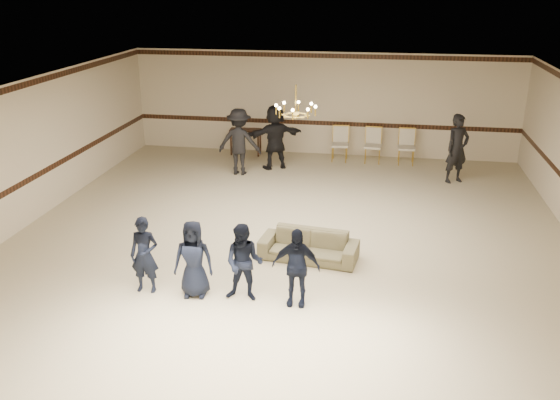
{
  "coord_description": "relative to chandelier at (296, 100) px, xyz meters",
  "views": [
    {
      "loc": [
        1.76,
        -11.17,
        5.26
      ],
      "look_at": [
        -0.08,
        -0.5,
        1.18
      ],
      "focal_mm": 37.7,
      "sensor_mm": 36.0,
      "label": 1
    }
  ],
  "objects": [
    {
      "name": "boy_a",
      "position": [
        -2.18,
        -3.37,
        -2.17
      ],
      "size": [
        0.52,
        0.35,
        1.4
      ],
      "primitive_type": "imported",
      "rotation": [
        0.0,
        0.0,
        0.04
      ],
      "color": "black",
      "rests_on": "floor"
    },
    {
      "name": "banquet_chair_mid",
      "position": [
        1.61,
        5.29,
        -2.35
      ],
      "size": [
        0.55,
        0.55,
        1.04
      ],
      "primitive_type": null,
      "rotation": [
        0.0,
        0.0,
        -0.1
      ],
      "color": "beige",
      "rests_on": "floor"
    },
    {
      "name": "adult_left",
      "position": [
        -2.11,
        3.52,
        -1.93
      ],
      "size": [
        1.24,
        0.73,
        1.89
      ],
      "primitive_type": "imported",
      "rotation": [
        0.0,
        0.0,
        3.12
      ],
      "color": "black",
      "rests_on": "floor"
    },
    {
      "name": "crown_molding",
      "position": [
        0.0,
        5.99,
        0.21
      ],
      "size": [
        12.0,
        0.02,
        0.14
      ],
      "primitive_type": "cube",
      "color": "#3A1E11",
      "rests_on": "wall_back"
    },
    {
      "name": "room",
      "position": [
        0.0,
        -1.0,
        -1.28
      ],
      "size": [
        12.01,
        14.01,
        3.21
      ],
      "color": "#BEB492",
      "rests_on": "ground"
    },
    {
      "name": "adult_right",
      "position": [
        3.89,
        3.82,
        -1.93
      ],
      "size": [
        0.82,
        0.74,
        1.89
      ],
      "primitive_type": "imported",
      "rotation": [
        0.0,
        0.0,
        0.54
      ],
      "color": "black",
      "rests_on": "floor"
    },
    {
      "name": "settee",
      "position": [
        0.52,
        -1.61,
        -2.59
      ],
      "size": [
        2.02,
        1.0,
        0.57
      ],
      "primitive_type": "imported",
      "rotation": [
        0.0,
        0.0,
        -0.13
      ],
      "color": "#666144",
      "rests_on": "floor"
    },
    {
      "name": "boy_b",
      "position": [
        -1.28,
        -3.37,
        -2.17
      ],
      "size": [
        0.73,
        0.51,
        1.4
      ],
      "primitive_type": "imported",
      "rotation": [
        0.0,
        0.0,
        0.1
      ],
      "color": "black",
      "rests_on": "floor"
    },
    {
      "name": "chair_rail",
      "position": [
        0.0,
        5.99,
        -1.88
      ],
      "size": [
        12.0,
        0.02,
        0.14
      ],
      "primitive_type": "cube",
      "color": "#3A1E11",
      "rests_on": "wall_back"
    },
    {
      "name": "adult_mid",
      "position": [
        -1.21,
        4.22,
        -1.93
      ],
      "size": [
        1.81,
        1.34,
        1.89
      ],
      "primitive_type": "imported",
      "rotation": [
        0.0,
        0.0,
        3.64
      ],
      "color": "black",
      "rests_on": "floor"
    },
    {
      "name": "boy_c",
      "position": [
        -0.38,
        -3.37,
        -2.17
      ],
      "size": [
        0.69,
        0.54,
        1.4
      ],
      "primitive_type": "imported",
      "rotation": [
        0.0,
        0.0,
        -0.01
      ],
      "color": "black",
      "rests_on": "floor"
    },
    {
      "name": "banquet_chair_left",
      "position": [
        0.61,
        5.29,
        -2.35
      ],
      "size": [
        0.54,
        0.54,
        1.04
      ],
      "primitive_type": null,
      "rotation": [
        0.0,
        0.0,
        0.08
      ],
      "color": "beige",
      "rests_on": "floor"
    },
    {
      "name": "console_table",
      "position": [
        -2.39,
        5.49,
        -2.46
      ],
      "size": [
        1.01,
        0.49,
        0.83
      ],
      "primitive_type": "cube",
      "rotation": [
        0.0,
        0.0,
        0.07
      ],
      "color": "#321A10",
      "rests_on": "floor"
    },
    {
      "name": "boy_d",
      "position": [
        0.52,
        -3.37,
        -2.17
      ],
      "size": [
        0.82,
        0.34,
        1.4
      ],
      "primitive_type": "imported",
      "rotation": [
        0.0,
        0.0,
        0.0
      ],
      "color": "black",
      "rests_on": "floor"
    },
    {
      "name": "banquet_chair_right",
      "position": [
        2.61,
        5.29,
        -2.35
      ],
      "size": [
        0.52,
        0.52,
        1.04
      ],
      "primitive_type": null,
      "rotation": [
        0.0,
        0.0,
        0.04
      ],
      "color": "beige",
      "rests_on": "floor"
    },
    {
      "name": "chandelier",
      "position": [
        0.0,
        0.0,
        0.0
      ],
      "size": [
        0.94,
        0.94,
        0.89
      ],
      "primitive_type": null,
      "color": "#B09238",
      "rests_on": "ceiling"
    }
  ]
}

